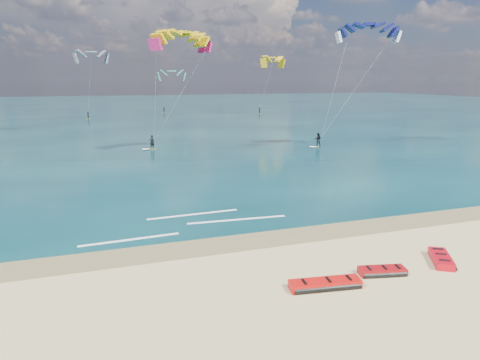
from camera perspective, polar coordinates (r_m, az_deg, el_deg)
name	(u,v)px	position (r m, az deg, el deg)	size (l,w,h in m)	color
ground	(130,143)	(57.12, -14.49, 4.78)	(320.00, 320.00, 0.00)	tan
wet_sand_strip	(189,248)	(21.38, -6.87, -9.03)	(320.00, 2.40, 0.01)	brown
sea	(111,110)	(120.74, -16.82, 8.96)	(320.00, 200.00, 0.04)	#082630
packed_kite_left	(325,288)	(17.87, 11.24, -13.92)	(3.07, 1.06, 0.39)	red
packed_kite_mid	(382,274)	(19.57, 18.39, -11.86)	(2.15, 0.99, 0.36)	#A60B0F
packed_kite_right	(441,262)	(21.74, 25.18, -9.89)	(2.23, 1.11, 0.40)	red
kitesurfer_main	(166,87)	(48.21, -9.83, 12.14)	(8.59, 7.92, 14.00)	#CCDE1A
kitesurfer_far	(343,81)	(51.39, 13.62, 12.76)	(9.13, 6.70, 15.16)	yellow
shoreline_foam	(192,223)	(24.76, -6.43, -5.74)	(11.74, 3.58, 0.01)	white
distant_kites	(81,89)	(93.89, -20.43, 11.32)	(84.26, 34.21, 14.67)	gray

